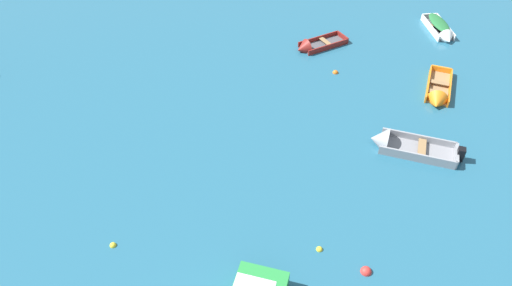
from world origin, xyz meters
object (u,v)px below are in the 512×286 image
(rowboat_maroon_back_row_right, at_px, (311,47))
(mooring_buoy_near_foreground, at_px, (335,73))
(rowboat_orange_far_back, at_px, (438,95))
(mooring_buoy_trailing, at_px, (113,245))
(mooring_buoy_central, at_px, (319,249))
(rowboat_white_distant_center, at_px, (441,30))
(mooring_buoy_far_field, at_px, (366,272))
(rowboat_grey_midfield_left, at_px, (398,144))

(rowboat_maroon_back_row_right, distance_m, mooring_buoy_near_foreground, 3.25)
(mooring_buoy_near_foreground, bearing_deg, rowboat_maroon_back_row_right, 103.79)
(rowboat_orange_far_back, xyz_separation_m, mooring_buoy_trailing, (-19.06, -7.05, -0.21))
(mooring_buoy_central, bearing_deg, mooring_buoy_trailing, 167.43)
(rowboat_orange_far_back, bearing_deg, mooring_buoy_near_foreground, 143.71)
(mooring_buoy_central, height_order, mooring_buoy_trailing, mooring_buoy_trailing)
(rowboat_white_distant_center, distance_m, mooring_buoy_far_field, 21.61)
(rowboat_white_distant_center, bearing_deg, rowboat_orange_far_back, -119.07)
(mooring_buoy_trailing, bearing_deg, rowboat_grey_midfield_left, 13.03)
(mooring_buoy_central, height_order, mooring_buoy_far_field, mooring_buoy_far_field)
(mooring_buoy_central, xyz_separation_m, mooring_buoy_trailing, (-8.83, 1.97, 0.00))
(mooring_buoy_far_field, bearing_deg, mooring_buoy_trailing, 161.95)
(rowboat_maroon_back_row_right, height_order, mooring_buoy_near_foreground, rowboat_maroon_back_row_right)
(rowboat_white_distant_center, xyz_separation_m, mooring_buoy_trailing, (-23.01, -14.16, -0.36))
(mooring_buoy_trailing, bearing_deg, mooring_buoy_far_field, -18.05)
(mooring_buoy_far_field, bearing_deg, rowboat_white_distant_center, 54.37)
(rowboat_maroon_back_row_right, xyz_separation_m, mooring_buoy_far_field, (-2.67, -17.41, -0.17))
(mooring_buoy_central, relative_size, mooring_buoy_near_foreground, 0.78)
(rowboat_orange_far_back, distance_m, mooring_buoy_near_foreground, 6.45)
(rowboat_grey_midfield_left, xyz_separation_m, mooring_buoy_central, (-6.00, -5.40, -0.25))
(rowboat_grey_midfield_left, distance_m, mooring_buoy_trailing, 15.23)
(rowboat_white_distant_center, distance_m, mooring_buoy_central, 21.48)
(rowboat_white_distant_center, relative_size, mooring_buoy_far_field, 8.36)
(rowboat_grey_midfield_left, bearing_deg, mooring_buoy_central, -138.01)
(rowboat_grey_midfield_left, xyz_separation_m, mooring_buoy_far_field, (-4.41, -6.83, -0.25))
(rowboat_maroon_back_row_right, xyz_separation_m, rowboat_orange_far_back, (5.97, -6.96, 0.03))
(rowboat_orange_far_back, relative_size, mooring_buoy_near_foreground, 11.51)
(rowboat_white_distant_center, height_order, mooring_buoy_trailing, rowboat_white_distant_center)
(rowboat_orange_far_back, height_order, mooring_buoy_far_field, rowboat_orange_far_back)
(rowboat_maroon_back_row_right, relative_size, mooring_buoy_near_foreground, 11.07)
(rowboat_grey_midfield_left, bearing_deg, rowboat_orange_far_back, 40.60)
(rowboat_white_distant_center, xyz_separation_m, mooring_buoy_central, (-14.18, -16.13, -0.36))
(rowboat_white_distant_center, bearing_deg, mooring_buoy_trailing, -148.39)
(rowboat_orange_far_back, bearing_deg, mooring_buoy_central, -138.58)
(mooring_buoy_far_field, bearing_deg, rowboat_orange_far_back, 50.44)
(mooring_buoy_trailing, relative_size, mooring_buoy_near_foreground, 0.80)
(mooring_buoy_near_foreground, xyz_separation_m, mooring_buoy_far_field, (-3.44, -14.26, 0.00))
(rowboat_white_distant_center, relative_size, mooring_buoy_trailing, 13.44)
(rowboat_white_distant_center, bearing_deg, mooring_buoy_central, -131.31)
(mooring_buoy_near_foreground, relative_size, mooring_buoy_far_field, 0.78)
(rowboat_maroon_back_row_right, bearing_deg, rowboat_white_distant_center, 0.86)
(mooring_buoy_central, distance_m, mooring_buoy_trailing, 9.05)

